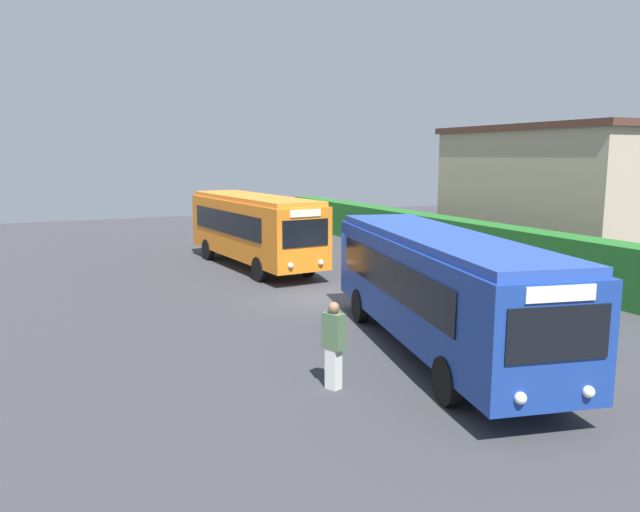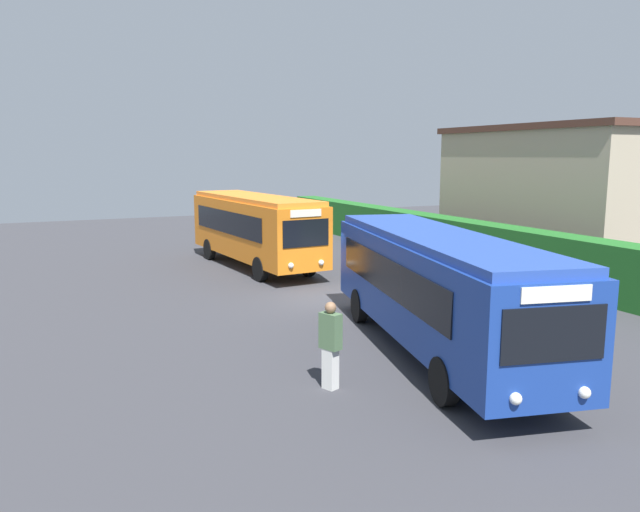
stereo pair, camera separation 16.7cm
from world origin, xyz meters
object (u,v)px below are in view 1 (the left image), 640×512
Objects in this scene: person_right at (334,343)px; bus_blue at (437,284)px; bus_orange at (254,226)px; person_center at (535,295)px; person_left at (273,234)px.

bus_blue is at bearing 175.70° from person_right.
bus_orange reaches higher than person_center.
bus_blue is at bearing 42.09° from person_center.
person_center is at bearing 14.51° from bus_orange.
bus_blue reaches higher than person_left.
person_center is (12.54, 4.41, -0.93)m from bus_orange.
bus_orange is at bearing -157.30° from person_left.
bus_blue is (13.35, 0.26, -0.07)m from bus_orange.
bus_orange is 5.10× the size of person_left.
person_left is at bearing -50.64° from person_center.
person_center is 0.91× the size of person_right.
person_left reaches higher than person_center.
bus_orange is 5.13× the size of person_right.
person_center is (-0.82, 4.14, -0.86)m from bus_blue.
bus_orange is at bearing -39.66° from person_center.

